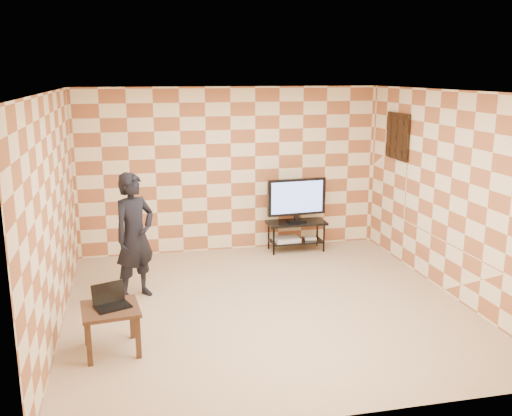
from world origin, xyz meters
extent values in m
plane|color=tan|center=(0.00, 0.00, 0.00)|extent=(5.00, 5.00, 0.00)
cube|color=beige|center=(0.00, 2.50, 1.35)|extent=(5.00, 0.02, 2.70)
cube|color=beige|center=(0.00, -2.50, 1.35)|extent=(5.00, 0.02, 2.70)
cube|color=beige|center=(-2.50, 0.00, 1.35)|extent=(0.02, 5.00, 2.70)
cube|color=beige|center=(2.50, 0.00, 1.35)|extent=(0.02, 5.00, 2.70)
cube|color=white|center=(0.00, 0.00, 2.70)|extent=(5.00, 5.00, 0.02)
cube|color=black|center=(2.47, 1.55, 1.95)|extent=(0.04, 0.72, 0.72)
cube|color=black|center=(2.47, 1.55, 1.95)|extent=(0.04, 0.03, 0.68)
cube|color=black|center=(2.47, 1.55, 1.95)|extent=(0.04, 0.68, 0.03)
cube|color=black|center=(1.04, 2.17, 0.48)|extent=(0.98, 0.44, 0.04)
cube|color=black|center=(1.04, 2.17, 0.16)|extent=(0.88, 0.39, 0.03)
cylinder|color=black|center=(0.61, 2.00, 0.25)|extent=(0.03, 0.03, 0.50)
cylinder|color=black|center=(0.61, 2.35, 0.25)|extent=(0.03, 0.03, 0.50)
cylinder|color=black|center=(1.47, 2.00, 0.25)|extent=(0.03, 0.03, 0.50)
cylinder|color=black|center=(1.47, 2.35, 0.25)|extent=(0.03, 0.03, 0.50)
cube|color=black|center=(1.04, 2.17, 0.52)|extent=(0.31, 0.21, 0.03)
cube|color=black|center=(1.04, 2.17, 0.57)|extent=(0.08, 0.06, 0.08)
cube|color=black|center=(1.04, 2.17, 0.92)|extent=(1.00, 0.14, 0.61)
cube|color=#637DD2|center=(1.04, 2.14, 0.92)|extent=(0.89, 0.07, 0.52)
cube|color=silver|center=(0.87, 2.15, 0.21)|extent=(0.44, 0.33, 0.07)
cube|color=silver|center=(1.29, 2.18, 0.19)|extent=(0.21, 0.16, 0.04)
cube|color=#331D13|center=(-1.90, -0.83, 0.48)|extent=(0.65, 0.65, 0.04)
cube|color=#331D13|center=(-2.11, -1.10, 0.23)|extent=(0.06, 0.06, 0.46)
cube|color=#331D13|center=(-2.17, -0.61, 0.23)|extent=(0.06, 0.06, 0.46)
cube|color=#331D13|center=(-1.62, -1.05, 0.23)|extent=(0.06, 0.06, 0.46)
cube|color=#331D13|center=(-1.68, -0.56, 0.23)|extent=(0.06, 0.06, 0.46)
cube|color=black|center=(-1.87, -0.83, 0.51)|extent=(0.42, 0.36, 0.02)
cube|color=black|center=(-1.91, -0.72, 0.62)|extent=(0.35, 0.18, 0.23)
imported|color=black|center=(-1.61, 0.66, 0.84)|extent=(0.73, 0.69, 1.68)
camera|label=1|loc=(-1.61, -6.64, 2.91)|focal=40.00mm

